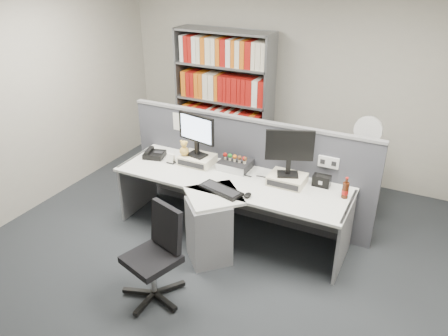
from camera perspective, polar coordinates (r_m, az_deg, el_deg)
The scene contains 21 objects.
ground at distance 4.56m, azimuth -3.77°, elevation -13.73°, with size 5.50×5.50×0.00m, color #2D3135.
room_shell at distance 3.67m, azimuth -4.60°, elevation 8.14°, with size 5.04×5.54×2.72m.
partition at distance 5.14m, azimuth 3.05°, elevation -0.05°, with size 3.00×0.08×1.27m.
desk at distance 4.72m, azimuth -0.30°, elevation -5.32°, with size 2.60×1.20×0.72m.
monitor_riser_left at distance 5.08m, azimuth -3.53°, elevation 1.12°, with size 0.38×0.31×0.10m.
monitor_riser_right at distance 4.67m, azimuth 8.25°, elevation -1.49°, with size 0.38×0.31×0.10m.
monitor_left at distance 4.94m, azimuth -3.63°, elevation 4.77°, with size 0.49×0.19×0.50m.
monitor_right at distance 4.52m, azimuth 8.54°, elevation 2.47°, with size 0.47×0.23×0.51m.
desktop_pc at distance 4.96m, azimuth 1.47°, elevation 0.46°, with size 0.34×0.31×0.09m.
figurines at distance 4.90m, azimuth 1.63°, elevation 1.36°, with size 0.30×0.05×0.09m.
keyboard at distance 4.50m, azimuth -0.43°, elevation -2.87°, with size 0.51×0.29×0.03m.
mouse at distance 4.40m, azimuth 3.11°, elevation -3.58°, with size 0.07×0.11×0.04m, color black.
desk_phone at distance 5.30m, azimuth -9.13°, elevation 1.79°, with size 0.28×0.26×0.10m.
desk_calendar at distance 5.11m, azimuth -6.95°, elevation 1.16°, with size 0.10×0.07×0.11m.
plush_toy at distance 5.04m, azimuth -5.23°, elevation 2.48°, with size 0.11×0.11×0.19m.
speaker at distance 4.69m, azimuth 12.64°, elevation -1.63°, with size 0.18×0.10×0.12m, color black.
cola_bottle at distance 4.52m, azimuth 15.57°, elevation -2.81°, with size 0.07×0.07×0.23m.
shelving_unit at distance 6.37m, azimuth -0.00°, elevation 8.54°, with size 1.41×0.40×2.00m.
filing_cabinet at distance 5.64m, azimuth 17.30°, elevation -2.17°, with size 0.45×0.61×0.70m.
desk_fan at distance 5.35m, azimuth 18.29°, elevation 4.37°, with size 0.33×0.19×0.55m.
office_chair at distance 4.09m, azimuth -8.71°, elevation -10.78°, with size 0.60×0.60×0.90m.
Camera 1 is at (1.82, -2.97, 2.94)m, focal length 34.98 mm.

